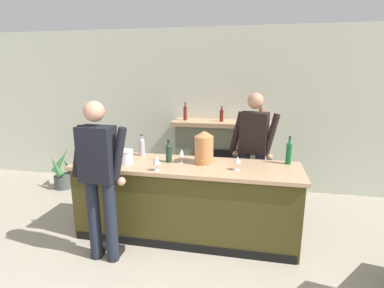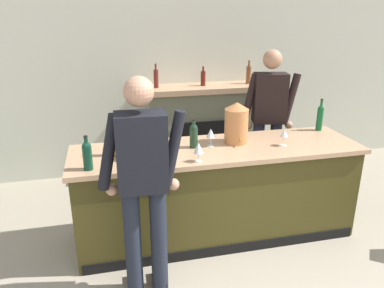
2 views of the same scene
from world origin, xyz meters
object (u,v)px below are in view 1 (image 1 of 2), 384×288
fireplace_stone (220,156)px  potted_plant_corner (63,174)px  wine_bottle_rose_blush (85,154)px  wine_bottle_chardonnay_pale (169,152)px  ice_bucket_steel (125,157)px  wine_bottle_cabernet_heavy (111,149)px  copper_dispenser (204,147)px  person_bartender (253,151)px  wine_bottle_merlot_tall (289,152)px  wine_glass_front_left (238,160)px  person_customer (99,176)px  wine_bottle_burgundy_dark (142,146)px  wine_glass_mid_counter (157,160)px  wine_glass_front_right (182,153)px

fireplace_stone → potted_plant_corner: fireplace_stone is taller
wine_bottle_rose_blush → wine_bottle_chardonnay_pale: 1.00m
ice_bucket_steel → wine_bottle_cabernet_heavy: 0.26m
fireplace_stone → copper_dispenser: size_ratio=4.06×
fireplace_stone → person_bartender: person_bartender is taller
copper_dispenser → wine_bottle_merlot_tall: copper_dispenser is taller
fireplace_stone → wine_bottle_chardonnay_pale: 1.64m
wine_bottle_rose_blush → wine_bottle_merlot_tall: bearing=12.3°
ice_bucket_steel → wine_bottle_chardonnay_pale: size_ratio=0.79×
person_bartender → wine_glass_front_left: size_ratio=10.98×
person_bartender → wine_bottle_cabernet_heavy: size_ratio=5.46×
person_customer → wine_bottle_rose_blush: 0.58m
ice_bucket_steel → copper_dispenser: bearing=11.8°
wine_bottle_chardonnay_pale → wine_glass_front_left: wine_bottle_chardonnay_pale is taller
person_customer → wine_bottle_merlot_tall: person_customer is taller
person_customer → person_bartender: bearing=39.5°
wine_bottle_burgundy_dark → wine_glass_mid_counter: 0.69m
wine_bottle_chardonnay_pale → wine_bottle_cabernet_heavy: bearing=-177.0°
wine_bottle_chardonnay_pale → wine_glass_front_left: (0.85, -0.15, -0.01)m
copper_dispenser → wine_bottle_rose_blush: bearing=-165.8°
person_customer → wine_glass_mid_counter: 0.63m
potted_plant_corner → person_customer: person_customer is taller
wine_bottle_rose_blush → wine_glass_mid_counter: 0.91m
fireplace_stone → person_bartender: (0.54, -0.93, 0.36)m
person_customer → wine_glass_front_left: person_customer is taller
potted_plant_corner → wine_bottle_rose_blush: (1.34, -1.39, 0.82)m
wine_bottle_cabernet_heavy → potted_plant_corner: bearing=144.1°
wine_bottle_merlot_tall → wine_glass_front_right: (-1.27, -0.22, -0.02)m
copper_dispenser → potted_plant_corner: bearing=159.1°
potted_plant_corner → wine_bottle_merlot_tall: size_ratio=2.05×
wine_bottle_burgundy_dark → wine_bottle_chardonnay_pale: size_ratio=1.01×
wine_glass_mid_counter → wine_glass_front_right: wine_glass_front_right is taller
wine_bottle_rose_blush → wine_bottle_burgundy_dark: bearing=45.7°
wine_bottle_merlot_tall → wine_glass_mid_counter: size_ratio=2.00×
copper_dispenser → wine_bottle_cabernet_heavy: copper_dispenser is taller
ice_bucket_steel → wine_bottle_burgundy_dark: (0.08, 0.38, 0.04)m
wine_glass_mid_counter → person_customer: bearing=-144.5°
copper_dispenser → wine_glass_front_left: 0.46m
person_bartender → wine_glass_mid_counter: 1.41m
wine_bottle_chardonnay_pale → wine_glass_mid_counter: 0.35m
copper_dispenser → wine_bottle_cabernet_heavy: size_ratio=1.24×
person_customer → wine_glass_front_right: size_ratio=10.15×
fireplace_stone → wine_bottle_burgundy_dark: bearing=-125.3°
copper_dispenser → wine_glass_front_right: 0.28m
person_customer → person_bartender: size_ratio=0.99×
wine_glass_mid_counter → copper_dispenser: bearing=39.4°
wine_bottle_rose_blush → fireplace_stone: bearing=51.9°
wine_bottle_chardonnay_pale → wine_bottle_merlot_tall: bearing=8.5°
wine_bottle_chardonnay_pale → fireplace_stone: bearing=72.5°
copper_dispenser → wine_glass_front_left: size_ratio=2.49×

